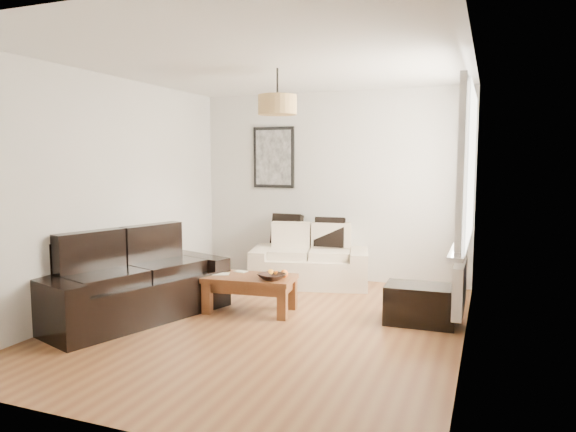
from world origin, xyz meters
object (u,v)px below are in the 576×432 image
at_px(coffee_table, 250,294).
at_px(ottoman, 420,304).
at_px(loveseat_cream, 310,256).
at_px(sofa_leather, 132,278).

relative_size(coffee_table, ottoman, 1.40).
bearing_deg(loveseat_cream, ottoman, -50.05).
height_order(loveseat_cream, coffee_table, loveseat_cream).
bearing_deg(sofa_leather, ottoman, -54.45).
xyz_separation_m(loveseat_cream, coffee_table, (-0.20, -1.43, -0.18)).
distance_m(loveseat_cream, ottoman, 1.99).
height_order(loveseat_cream, sofa_leather, sofa_leather).
relative_size(loveseat_cream, ottoman, 2.20).
height_order(sofa_leather, ottoman, sofa_leather).
bearing_deg(loveseat_cream, sofa_leather, -135.44).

